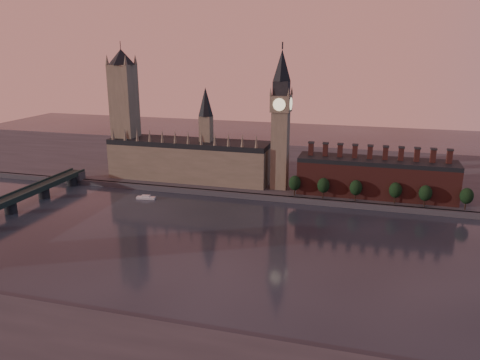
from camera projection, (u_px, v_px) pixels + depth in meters
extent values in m
plane|color=black|center=(223.00, 249.00, 258.41)|extent=(900.00, 900.00, 0.00)
cube|color=#46464B|center=(260.00, 197.00, 341.19)|extent=(900.00, 4.00, 4.00)
cube|color=#46464B|center=(283.00, 168.00, 424.52)|extent=(900.00, 180.00, 4.00)
cube|color=#7D6F59|center=(189.00, 162.00, 376.85)|extent=(130.00, 30.00, 28.00)
cube|color=black|center=(189.00, 143.00, 372.46)|extent=(130.00, 30.00, 4.00)
cube|color=#7D6F59|center=(206.00, 131.00, 365.82)|extent=(9.00, 9.00, 24.00)
cone|color=black|center=(206.00, 102.00, 359.51)|extent=(12.00, 12.00, 22.00)
cone|color=#7D6F59|center=(113.00, 133.00, 372.91)|extent=(2.60, 2.60, 10.00)
cone|color=#7D6F59|center=(125.00, 134.00, 370.13)|extent=(2.60, 2.60, 10.00)
cone|color=#7D6F59|center=(137.00, 135.00, 367.34)|extent=(2.60, 2.60, 10.00)
cone|color=#7D6F59|center=(150.00, 135.00, 364.55)|extent=(2.60, 2.60, 10.00)
cone|color=#7D6F59|center=(162.00, 136.00, 361.76)|extent=(2.60, 2.60, 10.00)
cone|color=#7D6F59|center=(175.00, 137.00, 358.97)|extent=(2.60, 2.60, 10.00)
cone|color=#7D6F59|center=(188.00, 138.00, 356.18)|extent=(2.60, 2.60, 10.00)
cone|color=#7D6F59|center=(201.00, 138.00, 353.40)|extent=(2.60, 2.60, 10.00)
cone|color=#7D6F59|center=(215.00, 139.00, 350.61)|extent=(2.60, 2.60, 10.00)
cone|color=#7D6F59|center=(228.00, 140.00, 347.82)|extent=(2.60, 2.60, 10.00)
cone|color=#7D6F59|center=(242.00, 140.00, 345.03)|extent=(2.60, 2.60, 10.00)
cone|color=#7D6F59|center=(256.00, 141.00, 342.24)|extent=(2.60, 2.60, 10.00)
cube|color=#7D6F59|center=(125.00, 121.00, 382.64)|extent=(18.00, 18.00, 90.00)
cone|color=black|center=(121.00, 57.00, 368.66)|extent=(24.00, 24.00, 12.00)
cylinder|color=#232326|center=(121.00, 49.00, 367.02)|extent=(0.50, 0.50, 12.00)
cone|color=#7D6F59|center=(107.00, 60.00, 363.88)|extent=(3.00, 3.00, 8.00)
cone|color=#7D6F59|center=(125.00, 60.00, 359.72)|extent=(3.00, 3.00, 8.00)
cone|color=#7D6F59|center=(117.00, 59.00, 378.70)|extent=(3.00, 3.00, 8.00)
cone|color=#7D6F59|center=(135.00, 59.00, 374.54)|extent=(3.00, 3.00, 8.00)
cube|color=#7D6F59|center=(280.00, 151.00, 348.61)|extent=(12.00, 12.00, 58.00)
cube|color=#7D6F59|center=(281.00, 103.00, 339.02)|extent=(14.00, 14.00, 12.00)
cube|color=#232326|center=(281.00, 88.00, 336.00)|extent=(11.00, 11.00, 10.00)
cone|color=black|center=(282.00, 65.00, 331.61)|extent=(13.00, 13.00, 22.00)
cylinder|color=#232326|center=(283.00, 45.00, 327.91)|extent=(1.00, 1.00, 5.00)
cylinder|color=beige|center=(279.00, 105.00, 332.35)|extent=(9.00, 0.50, 9.00)
cylinder|color=beige|center=(283.00, 102.00, 345.68)|extent=(9.00, 0.50, 9.00)
cylinder|color=beige|center=(271.00, 103.00, 340.89)|extent=(0.50, 9.00, 9.00)
cylinder|color=beige|center=(291.00, 104.00, 337.14)|extent=(0.50, 9.00, 9.00)
cone|color=#7D6F59|center=(271.00, 91.00, 332.22)|extent=(2.00, 2.00, 6.00)
cone|color=#7D6F59|center=(289.00, 92.00, 328.84)|extent=(2.00, 2.00, 6.00)
cone|color=#7D6F59|center=(274.00, 90.00, 344.26)|extent=(2.00, 2.00, 6.00)
cone|color=#7D6F59|center=(292.00, 90.00, 340.88)|extent=(2.00, 2.00, 6.00)
cube|color=#5A2722|center=(375.00, 179.00, 335.08)|extent=(110.00, 25.00, 24.00)
cube|color=black|center=(377.00, 161.00, 331.38)|extent=(110.00, 25.00, 3.00)
cube|color=#5A2722|center=(311.00, 149.00, 341.95)|extent=(3.50, 3.50, 9.00)
cube|color=#232326|center=(311.00, 142.00, 340.58)|extent=(4.20, 4.20, 1.00)
cube|color=#5A2722|center=(325.00, 150.00, 339.23)|extent=(3.50, 3.50, 9.00)
cube|color=#232326|center=(326.00, 143.00, 337.86)|extent=(4.20, 4.20, 1.00)
cube|color=#5A2722|center=(340.00, 151.00, 336.52)|extent=(3.50, 3.50, 9.00)
cube|color=#232326|center=(340.00, 144.00, 335.15)|extent=(4.20, 4.20, 1.00)
cube|color=#5A2722|center=(355.00, 152.00, 333.80)|extent=(3.50, 3.50, 9.00)
cube|color=#232326|center=(355.00, 145.00, 332.43)|extent=(4.20, 4.20, 1.00)
cube|color=#5A2722|center=(370.00, 152.00, 331.09)|extent=(3.50, 3.50, 9.00)
cube|color=#232326|center=(371.00, 146.00, 329.72)|extent=(4.20, 4.20, 1.00)
cube|color=#5A2722|center=(385.00, 153.00, 328.37)|extent=(3.50, 3.50, 9.00)
cube|color=#232326|center=(386.00, 146.00, 327.00)|extent=(4.20, 4.20, 1.00)
cube|color=#5A2722|center=(401.00, 154.00, 325.66)|extent=(3.50, 3.50, 9.00)
cube|color=#232326|center=(402.00, 147.00, 324.29)|extent=(4.20, 4.20, 1.00)
cube|color=#5A2722|center=(417.00, 155.00, 322.94)|extent=(3.50, 3.50, 9.00)
cube|color=#232326|center=(418.00, 148.00, 321.57)|extent=(4.20, 4.20, 1.00)
cube|color=#5A2722|center=(433.00, 156.00, 320.23)|extent=(3.50, 3.50, 9.00)
cube|color=#232326|center=(434.00, 149.00, 318.86)|extent=(4.20, 4.20, 1.00)
cube|color=#5A2722|center=(449.00, 157.00, 317.51)|extent=(3.50, 3.50, 9.00)
cube|color=#232326|center=(450.00, 150.00, 316.14)|extent=(4.20, 4.20, 1.00)
cylinder|color=black|center=(294.00, 192.00, 337.19)|extent=(0.80, 0.80, 6.00)
ellipsoid|color=black|center=(295.00, 183.00, 335.41)|extent=(8.60, 8.60, 10.75)
cylinder|color=black|center=(323.00, 194.00, 331.49)|extent=(0.80, 0.80, 6.00)
ellipsoid|color=black|center=(323.00, 185.00, 329.71)|extent=(8.60, 8.60, 10.75)
cylinder|color=black|center=(355.00, 197.00, 325.99)|extent=(0.80, 0.80, 6.00)
ellipsoid|color=black|center=(356.00, 188.00, 324.21)|extent=(8.60, 8.60, 10.75)
cylinder|color=black|center=(395.00, 199.00, 320.47)|extent=(0.80, 0.80, 6.00)
ellipsoid|color=black|center=(395.00, 190.00, 318.68)|extent=(8.60, 8.60, 10.75)
cylinder|color=black|center=(424.00, 202.00, 314.00)|extent=(0.80, 0.80, 6.00)
ellipsoid|color=black|center=(425.00, 193.00, 312.22)|extent=(8.60, 8.60, 10.75)
cylinder|color=black|center=(465.00, 205.00, 307.94)|extent=(0.80, 0.80, 6.00)
ellipsoid|color=black|center=(467.00, 196.00, 306.16)|extent=(8.60, 8.60, 10.75)
cube|color=#46464B|center=(75.00, 175.00, 380.11)|extent=(14.00, 8.00, 6.00)
cylinder|color=#232326|center=(10.00, 207.00, 313.37)|extent=(8.00, 8.00, 7.75)
cylinder|color=#232326|center=(44.00, 193.00, 344.86)|extent=(8.00, 8.00, 7.75)
cylinder|color=#232326|center=(72.00, 181.00, 376.34)|extent=(8.00, 8.00, 7.75)
cube|color=silver|center=(146.00, 198.00, 343.23)|extent=(14.34, 5.87, 1.59)
cube|color=silver|center=(146.00, 196.00, 342.84)|extent=(6.32, 3.78, 1.19)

